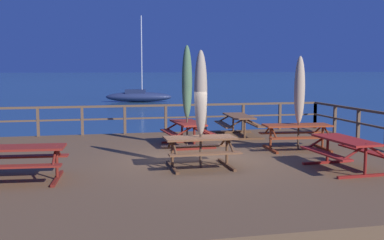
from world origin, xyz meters
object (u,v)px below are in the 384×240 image
object	(u,v)px
patio_umbrella_tall_back_right	(300,90)
picnic_table_front_left	(200,145)
picnic_table_back_right	(239,121)
patio_umbrella_short_front	(187,82)
patio_umbrella_short_back	(201,93)
picnic_table_mid_left	(14,156)
picnic_table_mid_centre	(345,147)
picnic_table_mid_right	(188,129)
sailboat_distant	(139,96)
picnic_table_back_left	(297,131)

from	to	relation	value
patio_umbrella_tall_back_right	picnic_table_front_left	bearing A→B (deg)	-152.79
picnic_table_front_left	picnic_table_back_right	world-z (taller)	same
picnic_table_front_left	patio_umbrella_short_front	world-z (taller)	patio_umbrella_short_front
picnic_table_front_left	picnic_table_back_right	size ratio (longest dim) A/B	0.80
patio_umbrella_tall_back_right	patio_umbrella_short_front	bearing A→B (deg)	158.29
patio_umbrella_short_back	patio_umbrella_tall_back_right	bearing A→B (deg)	27.75
picnic_table_mid_left	picnic_table_mid_centre	distance (m)	7.71
picnic_table_mid_centre	picnic_table_back_right	xyz separation A→B (m)	(-0.77, 5.91, 0.00)
picnic_table_mid_right	sailboat_distant	distance (m)	27.83
picnic_table_front_left	picnic_table_mid_left	bearing A→B (deg)	-173.15
picnic_table_mid_left	patio_umbrella_short_front	size ratio (longest dim) A/B	0.72
picnic_table_front_left	picnic_table_back_right	distance (m)	5.51
sailboat_distant	picnic_table_front_left	bearing A→B (deg)	-93.10
picnic_table_mid_left	sailboat_distant	distance (m)	32.03
picnic_table_back_right	sailboat_distant	distance (m)	26.12
patio_umbrella_short_front	sailboat_distant	xyz separation A→B (m)	(1.36, 27.87, -2.11)
picnic_table_back_left	sailboat_distant	world-z (taller)	sailboat_distant
picnic_table_front_left	picnic_table_back_left	xyz separation A→B (m)	(3.47, 1.83, 0.01)
picnic_table_mid_right	picnic_table_back_right	bearing A→B (deg)	36.97
picnic_table_mid_right	patio_umbrella_short_back	bearing A→B (deg)	-96.32
picnic_table_mid_centre	patio_umbrella_short_front	distance (m)	5.35
patio_umbrella_tall_back_right	sailboat_distant	distance (m)	29.26
picnic_table_mid_left	patio_umbrella_tall_back_right	bearing A→B (deg)	16.55
patio_umbrella_short_front	patio_umbrella_tall_back_right	world-z (taller)	patio_umbrella_short_front
patio_umbrella_short_back	sailboat_distant	bearing A→B (deg)	86.92
patio_umbrella_short_front	sailboat_distant	bearing A→B (deg)	87.21
picnic_table_front_left	patio_umbrella_short_back	xyz separation A→B (m)	(0.01, -0.04, 1.30)
patio_umbrella_short_front	sailboat_distant	distance (m)	27.98
picnic_table_back_left	patio_umbrella_short_front	bearing A→B (deg)	158.33
patio_umbrella_tall_back_right	picnic_table_back_left	bearing A→B (deg)	155.34
patio_umbrella_tall_back_right	sailboat_distant	xyz separation A→B (m)	(-1.84, 29.14, -1.89)
picnic_table_mid_centre	patio_umbrella_tall_back_right	xyz separation A→B (m)	(0.13, 2.87, 1.24)
picnic_table_front_left	picnic_table_mid_right	distance (m)	3.18
picnic_table_mid_left	patio_umbrella_short_back	size ratio (longest dim) A/B	0.78
picnic_table_front_left	patio_umbrella_tall_back_right	world-z (taller)	patio_umbrella_tall_back_right
picnic_table_mid_right	patio_umbrella_short_front	bearing A→B (deg)	-118.27
picnic_table_front_left	picnic_table_mid_centre	size ratio (longest dim) A/B	0.88
picnic_table_mid_right	picnic_table_mid_centre	world-z (taller)	same
picnic_table_mid_right	sailboat_distant	size ratio (longest dim) A/B	0.24
picnic_table_mid_right	patio_umbrella_short_front	size ratio (longest dim) A/B	0.58
patio_umbrella_short_back	patio_umbrella_tall_back_right	distance (m)	3.96
picnic_table_mid_right	patio_umbrella_tall_back_right	xyz separation A→B (m)	(3.15, -1.35, 1.25)
picnic_table_back_right	patio_umbrella_tall_back_right	xyz separation A→B (m)	(0.90, -3.04, 1.24)
sailboat_distant	picnic_table_back_left	bearing A→B (deg)	-86.48
picnic_table_front_left	patio_umbrella_short_back	bearing A→B (deg)	-77.03
picnic_table_front_left	picnic_table_mid_right	size ratio (longest dim) A/B	0.95
picnic_table_mid_left	picnic_table_back_right	xyz separation A→B (m)	(6.92, 5.37, -0.00)
picnic_table_back_left	picnic_table_mid_centre	bearing A→B (deg)	-91.81
patio_umbrella_short_front	patio_umbrella_tall_back_right	size ratio (longest dim) A/B	1.12
picnic_table_mid_left	patio_umbrella_tall_back_right	world-z (taller)	patio_umbrella_tall_back_right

